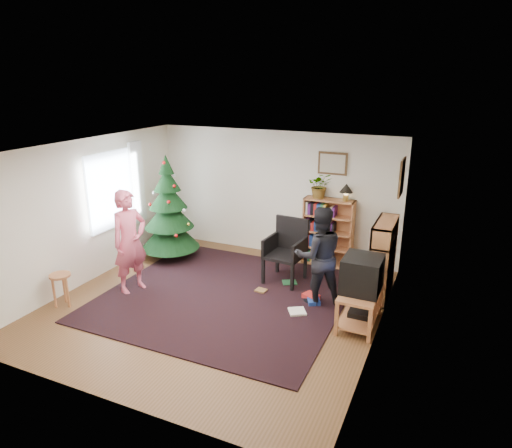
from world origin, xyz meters
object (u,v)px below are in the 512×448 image
at_px(picture_back, 333,163).
at_px(potted_plant, 320,186).
at_px(picture_right, 402,177).
at_px(crt_tv, 362,274).
at_px(christmas_tree, 169,216).
at_px(bookshelf_right, 383,258).
at_px(table_lamp, 346,189).
at_px(tv_stand, 360,304).
at_px(stool, 61,281).
at_px(person_standing, 130,242).
at_px(armchair, 287,247).
at_px(person_by_chair, 319,256).
at_px(bookshelf_back, 328,231).

relative_size(picture_back, potted_plant, 1.13).
xyz_separation_m(picture_right, crt_tv, (-0.26, -1.43, -1.14)).
height_order(christmas_tree, bookshelf_right, christmas_tree).
xyz_separation_m(crt_tv, table_lamp, (-0.75, 2.02, 0.71)).
relative_size(christmas_tree, crt_tv, 3.55).
height_order(tv_stand, table_lamp, table_lamp).
distance_m(stool, potted_plant, 4.76).
bearing_deg(person_standing, armchair, -39.64).
xyz_separation_m(picture_right, table_lamp, (-1.01, 0.59, -0.43)).
relative_size(armchair, stool, 2.07).
height_order(picture_back, person_standing, picture_back).
height_order(person_standing, person_by_chair, person_standing).
height_order(picture_back, potted_plant, picture_back).
bearing_deg(person_by_chair, picture_right, -164.77).
distance_m(armchair, potted_plant, 1.38).
xyz_separation_m(picture_back, person_standing, (-2.68, -2.60, -1.07)).
relative_size(bookshelf_right, crt_tv, 2.21).
bearing_deg(stool, christmas_tree, 80.26).
bearing_deg(tv_stand, bookshelf_back, 117.61).
distance_m(crt_tv, person_standing, 3.78).
bearing_deg(christmas_tree, bookshelf_right, 0.33).
relative_size(picture_right, armchair, 0.53).
distance_m(picture_back, person_standing, 3.88).
distance_m(picture_back, bookshelf_right, 2.05).
distance_m(armchair, person_standing, 2.69).
bearing_deg(potted_plant, stool, -133.16).
height_order(picture_back, armchair, picture_back).
xyz_separation_m(picture_right, christmas_tree, (-4.26, -0.37, -1.08)).
bearing_deg(crt_tv, table_lamp, 110.47).
distance_m(bookshelf_back, person_standing, 3.66).
bearing_deg(bookshelf_right, person_standing, 111.44).
xyz_separation_m(crt_tv, person_standing, (-3.75, -0.44, 0.07)).
relative_size(tv_stand, potted_plant, 1.93).
xyz_separation_m(christmas_tree, tv_stand, (4.01, -1.06, -0.54)).
height_order(bookshelf_back, bookshelf_right, same).
bearing_deg(stool, table_lamp, 42.63).
bearing_deg(person_standing, picture_back, -29.09).
xyz_separation_m(person_standing, potted_plant, (2.50, 2.46, 0.66)).
relative_size(picture_back, table_lamp, 1.68).
distance_m(crt_tv, person_by_chair, 0.87).
relative_size(picture_right, tv_stand, 0.64).
xyz_separation_m(christmas_tree, crt_tv, (4.00, -1.06, -0.06)).
bearing_deg(table_lamp, picture_back, 156.66).
relative_size(stool, table_lamp, 1.66).
distance_m(christmas_tree, crt_tv, 4.14).
bearing_deg(armchair, table_lamp, 57.15).
xyz_separation_m(picture_back, crt_tv, (1.07, -2.16, -1.14)).
bearing_deg(crt_tv, person_by_chair, 150.88).
relative_size(christmas_tree, bookshelf_right, 1.60).
height_order(bookshelf_back, person_standing, person_standing).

